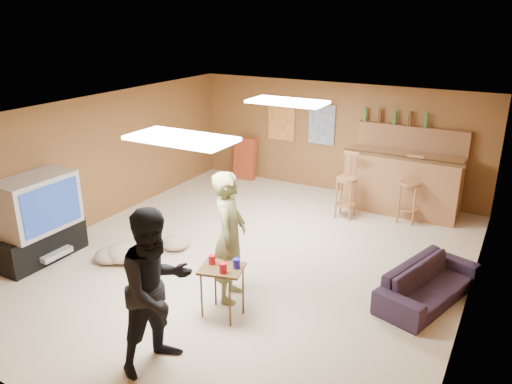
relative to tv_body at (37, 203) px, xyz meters
The scene contains 32 objects.
ground 3.18m from the tv_body, 29.51° to the left, with size 7.00×7.00×0.00m, color beige.
ceiling 3.31m from the tv_body, 29.51° to the left, with size 6.00×7.00×0.02m, color silver.
wall_back 5.66m from the tv_body, 62.08° to the left, with size 6.00×0.02×2.20m, color brown.
wall_front 3.33m from the tv_body, 37.04° to the right, with size 6.00×0.02×2.20m, color brown.
wall_left 1.55m from the tv_body, 103.13° to the left, with size 0.02×7.00×2.20m, color brown.
wall_right 5.85m from the tv_body, 14.87° to the left, with size 0.02×7.00×2.20m, color brown.
tv_stand 0.65m from the tv_body, behind, with size 0.55×1.30×0.50m, color black.
dvd_box 0.76m from the tv_body, ahead, with size 0.35×0.50×0.08m, color #B2B2B7.
tv_body is the anchor object (origin of this frame).
tv_screen 0.31m from the tv_body, ahead, with size 0.02×0.95×0.65m, color navy.
bar_counter 6.09m from the tv_body, 47.00° to the left, with size 2.00×0.60×1.10m, color brown.
bar_lip 5.91m from the tv_body, 45.34° to the left, with size 2.10×0.12×0.05m, color #432B15.
bar_shelf 6.45m from the tv_body, 49.74° to the left, with size 2.00×0.18×0.05m, color brown.
bar_backing 6.44m from the tv_body, 49.85° to the left, with size 2.00×0.14×0.60m, color brown.
poster_left 5.19m from the tv_body, 73.70° to the left, with size 0.60×0.03×0.85m, color #BF3F26.
poster_right 5.51m from the tv_body, 64.65° to the left, with size 0.55×0.03×0.80m, color #334C99.
folding_chair_stack 4.86m from the tv_body, 82.29° to the left, with size 0.50×0.14×0.90m, color #A13A1D.
ceiling_panel_front 2.94m from the tv_body, ahead, with size 1.20×0.60×0.04m, color white.
ceiling_panel_back 3.99m from the tv_body, 45.54° to the left, with size 1.20×0.60×0.04m, color white.
person_olive 3.00m from the tv_body, ahead, with size 0.62×0.41×1.70m, color olive.
person_black 3.15m from the tv_body, 18.08° to the right, with size 0.85×0.66×1.74m, color black.
sofa 5.49m from the tv_body, 17.38° to the left, with size 1.63×0.64×0.48m, color black.
tray_table 3.15m from the tv_body, ahead, with size 0.50×0.40×0.65m, color #432B15.
cup_red_near 2.96m from the tv_body, ahead, with size 0.08×0.08×0.11m, color red.
cup_red_far 3.18m from the tv_body, ahead, with size 0.09×0.09×0.12m, color red.
cup_blue 3.26m from the tv_body, ahead, with size 0.09×0.09×0.12m, color #2317A1.
bar_stool_left 5.02m from the tv_body, 48.11° to the left, with size 0.41×0.41×1.30m, color brown, non-canonical shape.
bar_stool_right 5.97m from the tv_body, 42.73° to the left, with size 0.36×0.36×1.15m, color brown, non-canonical shape.
cushion_near_tv 1.43m from the tv_body, 28.39° to the left, with size 0.61×0.61×0.27m, color tan.
cushion_mid 2.09m from the tv_body, 40.16° to the left, with size 0.45×0.45×0.20m, color tan.
cushion_far 1.28m from the tv_body, 25.50° to the left, with size 0.47×0.47×0.21m, color tan.
bottle_row 6.24m from the tv_body, 52.02° to the left, with size 1.20×0.08×0.26m, color #3F7233, non-canonical shape.
Camera 1 is at (3.33, -5.80, 3.49)m, focal length 35.00 mm.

